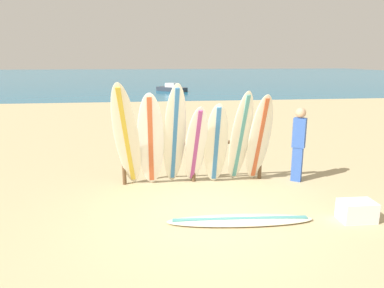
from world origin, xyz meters
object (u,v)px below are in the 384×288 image
(surfboard_leaning_right, at_px, (240,138))
(surfboard_leaning_far_left, at_px, (127,137))
(surfboard_lying_on_sand, at_px, (240,220))
(small_boat_offshore, at_px, (172,88))
(surfboard_leaning_center_left, at_px, (175,136))
(surfboard_leaning_center_right, at_px, (216,145))
(cooler_box, at_px, (357,211))
(surfboard_leaning_center, at_px, (196,146))
(surfboard_leaning_far_right, at_px, (259,139))
(surfboard_rack, at_px, (194,152))
(beachgoer_standing, at_px, (299,141))
(surfboard_leaning_left, at_px, (151,141))

(surfboard_leaning_right, bearing_deg, surfboard_leaning_far_left, -176.08)
(surfboard_lying_on_sand, bearing_deg, small_boat_offshore, 88.62)
(surfboard_leaning_center_left, distance_m, surfboard_leaning_center_right, 0.93)
(surfboard_leaning_right, relative_size, cooler_box, 3.60)
(surfboard_leaning_center_left, distance_m, surfboard_leaning_right, 1.48)
(surfboard_leaning_center, xyz_separation_m, surfboard_leaning_far_right, (1.47, 0.11, 0.10))
(surfboard_leaning_far_right, bearing_deg, surfboard_leaning_center_left, -179.33)
(surfboard_leaning_center_left, bearing_deg, surfboard_leaning_center, -10.51)
(surfboard_leaning_far_left, bearing_deg, surfboard_leaning_center_left, 8.12)
(surfboard_rack, height_order, surfboard_leaning_far_left, surfboard_leaning_far_left)
(beachgoer_standing, distance_m, small_boat_offshore, 24.03)
(small_boat_offshore, bearing_deg, surfboard_leaning_left, -95.09)
(surfboard_leaning_center, height_order, surfboard_leaning_center_right, surfboard_leaning_center_right)
(surfboard_leaning_left, bearing_deg, small_boat_offshore, 84.91)
(surfboard_leaning_left, distance_m, surfboard_leaning_far_right, 2.44)
(surfboard_rack, bearing_deg, surfboard_leaning_center_left, -148.34)
(small_boat_offshore, bearing_deg, surfboard_leaning_center_right, -91.69)
(surfboard_rack, distance_m, cooler_box, 3.57)
(surfboard_leaning_center, relative_size, surfboard_lying_on_sand, 0.72)
(surfboard_leaning_left, xyz_separation_m, small_boat_offshore, (2.14, 24.01, -0.82))
(small_boat_offshore, bearing_deg, surfboard_lying_on_sand, -91.38)
(surfboard_leaning_center, relative_size, beachgoer_standing, 1.09)
(surfboard_leaning_far_left, distance_m, surfboard_lying_on_sand, 2.92)
(surfboard_leaning_center_left, relative_size, small_boat_offshore, 0.85)
(surfboard_leaning_center_right, xyz_separation_m, surfboard_leaning_right, (0.57, 0.12, 0.12))
(surfboard_lying_on_sand, relative_size, small_boat_offshore, 0.96)
(cooler_box, bearing_deg, small_boat_offshore, 94.83)
(surfboard_rack, relative_size, surfboard_leaning_far_right, 1.58)
(surfboard_leaning_center, distance_m, surfboard_lying_on_sand, 2.11)
(beachgoer_standing, bearing_deg, surfboard_leaning_far_right, 179.09)
(surfboard_leaning_left, bearing_deg, surfboard_leaning_right, 1.08)
(surfboard_leaning_center_right, relative_size, surfboard_leaning_far_right, 0.93)
(surfboard_lying_on_sand, xyz_separation_m, cooler_box, (2.06, -0.20, 0.14))
(beachgoer_standing, relative_size, cooler_box, 2.89)
(surfboard_rack, xyz_separation_m, surfboard_leaning_right, (1.02, -0.26, 0.37))
(surfboard_lying_on_sand, bearing_deg, surfboard_leaning_far_left, 138.78)
(surfboard_rack, height_order, surfboard_leaning_right, surfboard_leaning_right)
(surfboard_leaning_left, xyz_separation_m, surfboard_leaning_right, (2.00, 0.04, 0.01))
(cooler_box, bearing_deg, surfboard_leaning_center_right, 138.48)
(surfboard_leaning_far_left, relative_size, small_boat_offshore, 0.87)
(surfboard_lying_on_sand, bearing_deg, beachgoer_standing, 45.85)
(surfboard_leaning_center, xyz_separation_m, small_boat_offshore, (1.16, 24.08, -0.68))
(surfboard_leaning_far_left, height_order, surfboard_leaning_center, surfboard_leaning_far_left)
(surfboard_leaning_far_right, relative_size, surfboard_lying_on_sand, 0.79)
(surfboard_leaning_left, bearing_deg, surfboard_leaning_center_left, 1.30)
(surfboard_rack, height_order, small_boat_offshore, surfboard_rack)
(surfboard_leaning_far_right, bearing_deg, surfboard_leaning_center, -175.85)
(surfboard_leaning_center_left, relative_size, surfboard_leaning_center, 1.24)
(surfboard_leaning_left, distance_m, cooler_box, 4.24)
(surfboard_leaning_center_left, height_order, surfboard_leaning_center_right, surfboard_leaning_center_left)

